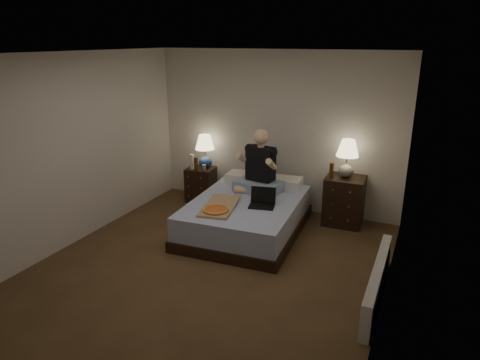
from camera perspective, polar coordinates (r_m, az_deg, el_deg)
The scene contains 19 objects.
floor at distance 5.32m, azimuth -4.12°, elevation -11.55°, with size 4.00×4.50×0.00m, color brown.
ceiling at distance 4.61m, azimuth -4.85°, elevation 16.48°, with size 4.00×4.50×0.00m, color white.
wall_back at distance 6.81m, azimuth 4.75°, elevation 6.46°, with size 4.00×2.50×0.00m, color silver.
wall_front at distance 3.19m, azimuth -24.59°, elevation -9.44°, with size 4.00×2.50×0.00m, color silver.
wall_left at distance 6.02m, azimuth -21.43°, elevation 3.65°, with size 4.50×2.50×0.00m, color silver.
wall_right at distance 4.27m, azimuth 19.82°, elevation -1.87°, with size 4.50×2.50×0.00m, color silver.
bed at distance 6.11m, azimuth 0.79°, elevation -4.84°, with size 1.43×1.91×0.48m, color #5B6FB7.
nightstand_left at distance 7.30m, azimuth -5.22°, elevation -0.58°, with size 0.44×0.40×0.58m, color black.
nightstand_right at distance 6.53m, azimuth 13.69°, elevation -2.68°, with size 0.56×0.50×0.72m, color black.
lamp_left at distance 7.17m, azimuth -4.69°, elevation 3.84°, with size 0.32×0.32×0.56m, color #2A509B, non-canonical shape.
lamp_right at distance 6.34m, azimuth 14.08°, elevation 2.77°, with size 0.32×0.32×0.56m, color gray, non-canonical shape.
water_bottle at distance 7.14m, azimuth -6.42°, elevation 2.43°, with size 0.07×0.07×0.25m, color white.
soda_can at distance 7.05m, azimuth -4.83°, elevation 1.65°, with size 0.07×0.07×0.10m, color #B8B8B3.
beer_bottle_left at distance 7.04m, azimuth -5.91°, elevation 2.13°, with size 0.06×0.06×0.23m, color #5A250C.
beer_bottle_right at distance 6.29m, azimuth 12.09°, elevation 1.21°, with size 0.06×0.06×0.23m, color #53300B.
person at distance 6.24m, azimuth 2.53°, elevation 2.50°, with size 0.66×0.52×0.93m, color black, non-canonical shape.
laptop at distance 5.77m, azimuth 2.93°, elevation -2.47°, with size 0.34×0.28×0.24m, color black, non-canonical shape.
pizza_box at distance 5.59m, azimuth -3.27°, elevation -4.07°, with size 0.40×0.76×0.08m, color tan, non-canonical shape.
radiator at distance 4.86m, azimuth 17.82°, elevation -12.83°, with size 0.10×1.60×0.40m, color silver.
Camera 1 is at (2.25, -4.02, 2.65)m, focal length 32.00 mm.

